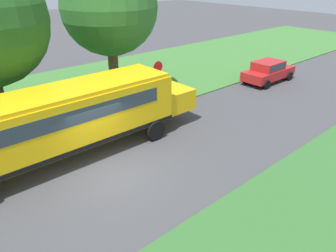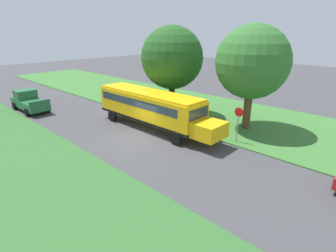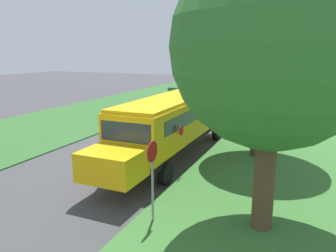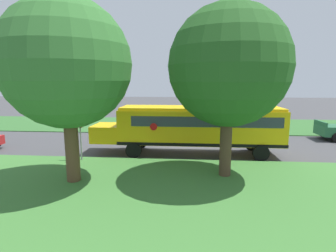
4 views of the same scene
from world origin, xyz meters
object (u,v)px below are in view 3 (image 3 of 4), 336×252
Objects in this scene: school_bus at (174,120)px; oak_tree_roadside_mid at (271,43)px; pickup_truck at (178,98)px; stop_sign at (152,172)px; oak_tree_beside_bus at (263,51)px.

oak_tree_roadside_mid is at bearing 132.09° from school_bus.
pickup_truck is 0.63× the size of oak_tree_roadside_mid.
pickup_truck is 22.41m from oak_tree_roadside_mid.
school_bus is at bearing -47.91° from oak_tree_roadside_mid.
stop_sign is at bearing 17.21° from oak_tree_roadside_mid.
stop_sign is (3.22, 1.00, -3.94)m from oak_tree_roadside_mid.
oak_tree_roadside_mid is 5.19m from stop_sign.
school_bus is at bearing 19.27° from oak_tree_beside_bus.
pickup_truck is 21.52m from stop_sign.
oak_tree_beside_bus reaches higher than school_bus.
oak_tree_beside_bus is (-4.18, -1.46, 3.56)m from school_bus.
school_bus is 2.30× the size of pickup_truck.
oak_tree_beside_bus is at bearing -160.73° from school_bus.
oak_tree_roadside_mid is (-10.52, 19.24, 4.61)m from pickup_truck.
pickup_truck is 1.97× the size of stop_sign.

